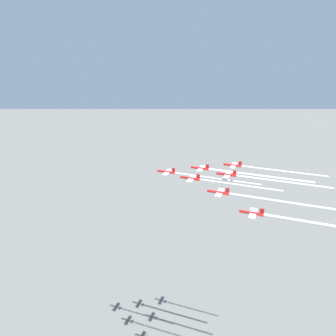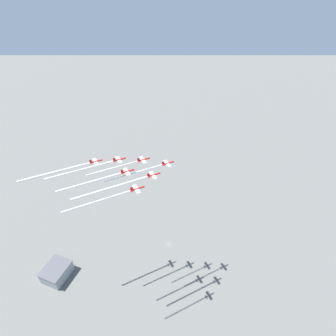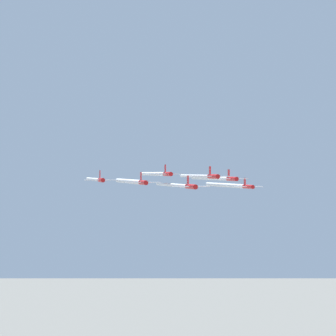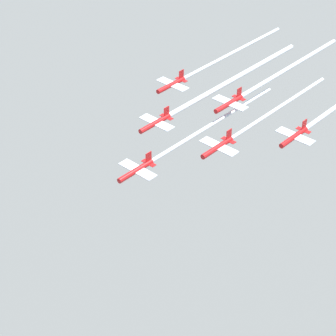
# 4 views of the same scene
# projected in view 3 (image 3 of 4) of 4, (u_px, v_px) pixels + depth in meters

# --- Properties ---
(jet_0) EXTENTS (8.42, 8.32, 3.22)m
(jet_0) POSITION_uv_depth(u_px,v_px,m) (191.00, 186.00, 186.93)
(jet_0) COLOR red
(jet_1) EXTENTS (8.42, 8.32, 3.22)m
(jet_1) POSITION_uv_depth(u_px,v_px,m) (213.00, 176.00, 203.80)
(jet_1) COLOR red
(jet_2) EXTENTS (8.42, 8.32, 3.22)m
(jet_2) POSITION_uv_depth(u_px,v_px,m) (143.00, 182.00, 200.54)
(jet_2) COLOR red
(jet_3) EXTENTS (8.42, 8.32, 3.22)m
(jet_3) POSITION_uv_depth(u_px,v_px,m) (232.00, 179.00, 220.65)
(jet_3) COLOR red
(jet_4) EXTENTS (8.42, 8.32, 3.22)m
(jet_4) POSITION_uv_depth(u_px,v_px,m) (167.00, 174.00, 217.40)
(jet_4) COLOR red
(jet_5) EXTENTS (8.42, 8.32, 3.22)m
(jet_5) POSITION_uv_depth(u_px,v_px,m) (101.00, 180.00, 214.14)
(jet_5) COLOR red
(jet_6) EXTENTS (8.42, 8.32, 3.22)m
(jet_6) POSITION_uv_depth(u_px,v_px,m) (248.00, 187.00, 237.49)
(jet_6) COLOR red
(smoke_trail_0) EXTENTS (32.28, 29.65, 0.88)m
(smoke_trail_0) POSITION_uv_depth(u_px,v_px,m) (171.00, 185.00, 212.40)
(smoke_trail_0) COLOR white
(smoke_trail_1) EXTENTS (28.04, 25.76, 0.83)m
(smoke_trail_1) POSITION_uv_depth(u_px,v_px,m) (194.00, 176.00, 226.46)
(smoke_trail_1) COLOR white
(smoke_trail_2) EXTENTS (38.38, 35.28, 1.22)m
(smoke_trail_2) POSITION_uv_depth(u_px,v_px,m) (128.00, 181.00, 229.92)
(smoke_trail_2) COLOR white
(smoke_trail_3) EXTENTS (35.81, 32.91, 1.08)m
(smoke_trail_3) POSITION_uv_depth(u_px,v_px,m) (209.00, 178.00, 248.38)
(smoke_trail_3) COLOR white
(smoke_trail_4) EXTENTS (31.96, 29.38, 1.04)m
(smoke_trail_4) POSITION_uv_depth(u_px,v_px,m) (153.00, 174.00, 242.58)
(smoke_trail_4) COLOR white
(smoke_trail_5) EXTENTS (31.61, 29.04, 0.87)m
(smoke_trail_5) POSITION_uv_depth(u_px,v_px,m) (93.00, 179.00, 239.16)
(smoke_trail_5) COLOR white
(smoke_trail_6) EXTENTS (37.14, 34.15, 1.27)m
(smoke_trail_6) POSITION_uv_depth(u_px,v_px,m) (224.00, 185.00, 266.02)
(smoke_trail_6) COLOR white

